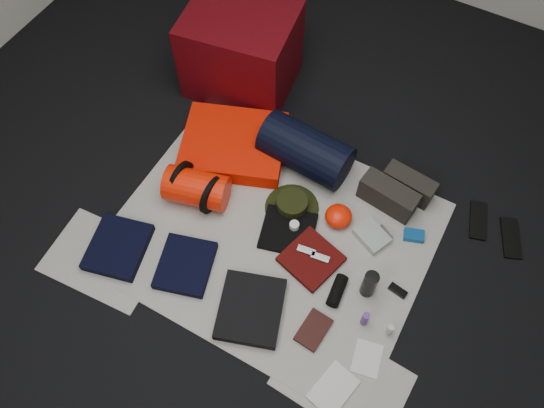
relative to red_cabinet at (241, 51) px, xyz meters
The scene contains 37 objects.
floor 1.14m from the red_cabinet, 51.58° to the right, with size 4.50×4.50×0.02m, color black.
newspaper_mat 1.14m from the red_cabinet, 51.58° to the right, with size 1.60×1.30×0.01m, color beige.
newspaper_sheet_front_left 1.44m from the red_cabinet, 90.45° to the right, with size 0.58×0.40×0.00m, color beige.
newspaper_sheet_front_right 1.93m from the red_cabinet, 45.63° to the right, with size 0.58×0.40×0.00m, color beige.
red_cabinet is the anchor object (origin of this frame).
sleeping_pad 0.58m from the red_cabinet, 65.08° to the right, with size 0.58×0.47×0.11m, color #FB1B02.
stuff_sack 0.91m from the red_cabinet, 75.54° to the right, with size 0.20×0.20×0.34m, color #F81C04.
sack_strap_left 0.89m from the red_cabinet, 81.89° to the right, with size 0.22×0.22×0.03m, color black.
sack_strap_right 0.94m from the red_cabinet, 69.53° to the right, with size 0.22×0.22×0.03m, color black.
navy_duffel 0.75m from the red_cabinet, 31.05° to the right, with size 0.26×0.26×0.50m, color black.
boonie_brim 1.01m from the red_cabinet, 43.75° to the right, with size 0.30×0.30×0.01m, color black.
boonie_crown 1.00m from the red_cabinet, 43.75° to the right, with size 0.17×0.17×0.07m, color black.
hiking_boot_left 1.22m from the red_cabinet, 19.22° to the right, with size 0.32×0.12×0.16m, color #28231F.
hiking_boot_right 1.26m from the red_cabinet, 12.74° to the right, with size 0.28×0.11×0.14m, color #28231F.
flip_flop_left 1.66m from the red_cabinet, ahead, with size 0.09×0.23×0.01m, color black.
flip_flop_right 1.85m from the red_cabinet, ahead, with size 0.09×0.24×0.01m, color black.
trousers_navy_a 1.35m from the red_cabinet, 88.77° to the right, with size 0.28×0.32×0.05m, color black.
trousers_navy_b 1.33m from the red_cabinet, 72.59° to the right, with size 0.26×0.30×0.05m, color black.
trousers_charcoal 1.53m from the red_cabinet, 58.13° to the right, with size 0.30×0.35×0.05m, color black.
black_tshirt 1.14m from the red_cabinet, 47.14° to the right, with size 0.28×0.26×0.03m, color black.
red_shirt 1.32m from the red_cabinet, 43.92° to the right, with size 0.26×0.26×0.03m, color #480907.
orange_stuff_sack 1.16m from the red_cabinet, 33.07° to the right, with size 0.15×0.15×0.10m, color #F81C04.
first_aid_pouch 1.34m from the red_cabinet, 28.61° to the right, with size 0.17×0.13×0.04m, color #98A099.
water_bottle 1.57m from the red_cabinet, 36.07° to the right, with size 0.07×0.07×0.18m, color black.
speaker 1.53m from the red_cabinet, 41.48° to the right, with size 0.06×0.06×0.16m, color black.
compact_camera 1.37m from the red_cabinet, 26.29° to the right, with size 0.10×0.06×0.04m, color #A6A5AA.
cyan_case 1.47m from the red_cabinet, 20.99° to the right, with size 0.11×0.07×0.03m, color navy.
toiletry_purple 1.71m from the red_cabinet, 39.29° to the right, with size 0.04×0.04×0.10m, color #4F2577.
toiletry_clear 1.80m from the red_cabinet, 36.50° to the right, with size 0.03×0.03×0.09m, color #A9AEAA.
paperback_book 1.68m from the red_cabinet, 47.76° to the right, with size 0.12×0.18×0.03m, color black.
map_booklet 1.96m from the red_cabinet, 47.29° to the right, with size 0.15×0.22×0.01m, color silver.
map_printout 1.88m from the red_cabinet, 41.22° to the right, with size 0.13×0.16×0.01m, color silver.
sunglasses 1.65m from the red_cabinet, 31.18° to the right, with size 0.09×0.04×0.02m, color black.
key_cluster 1.41m from the red_cabinet, 87.48° to the right, with size 0.07×0.07×0.01m, color #A6A5AA.
tape_roll 1.13m from the red_cabinet, 45.32° to the right, with size 0.05×0.05×0.04m, color silver.
energy_bar_a 1.28m from the red_cabinet, 44.53° to the right, with size 0.10×0.04×0.01m, color #A6A5AA.
energy_bar_b 1.34m from the red_cabinet, 42.09° to the right, with size 0.10×0.04×0.01m, color #A6A5AA.
Camera 1 is at (0.61, -1.10, 2.54)m, focal length 35.00 mm.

